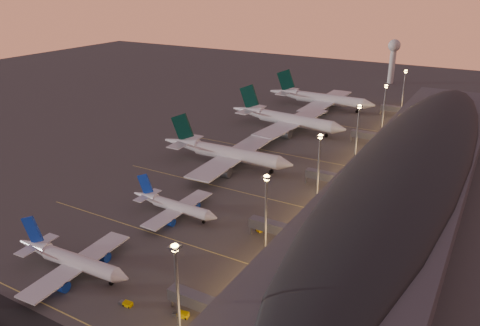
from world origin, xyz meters
name	(u,v)px	position (x,y,z in m)	size (l,w,h in m)	color
ground	(165,227)	(0.00, 0.00, 0.00)	(700.00, 700.00, 0.00)	#3E3C39
airliner_narrow_south	(71,260)	(-6.41, -31.86, 3.60)	(38.99, 34.83, 13.94)	silver
airliner_narrow_north	(174,206)	(-2.60, 8.38, 3.23)	(34.87, 31.06, 12.49)	silver
airliner_wide_near	(225,153)	(-11.54, 56.12, 5.14)	(62.33, 56.65, 19.98)	silver
airliner_wide_mid	(286,119)	(-9.88, 114.33, 5.52)	(67.00, 61.24, 21.43)	silver
airliner_wide_far	(320,99)	(-10.34, 165.32, 5.59)	(67.66, 61.37, 21.72)	silver
terminal_building	(413,164)	(61.84, 72.47, 8.78)	(56.35, 255.00, 17.46)	#4D4D52
light_masts	(343,137)	(36.00, 65.00, 17.55)	(2.20, 217.20, 25.90)	slate
radar_tower	(393,54)	(10.00, 260.00, 21.87)	(9.00, 9.00, 32.50)	silver
lane_markings	(229,183)	(0.00, 40.00, 0.01)	(90.00, 180.36, 0.00)	#D8C659
baggage_tug_a	(181,314)	(30.13, -31.88, 0.54)	(4.16, 2.28, 1.18)	#D9B300
baggage_tug_b	(126,304)	(16.09, -35.31, 0.47)	(3.59, 1.75, 1.04)	#D9B300
baggage_tug_c	(258,229)	(27.12, 12.82, 0.45)	(3.51, 2.77, 0.99)	#D9B300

